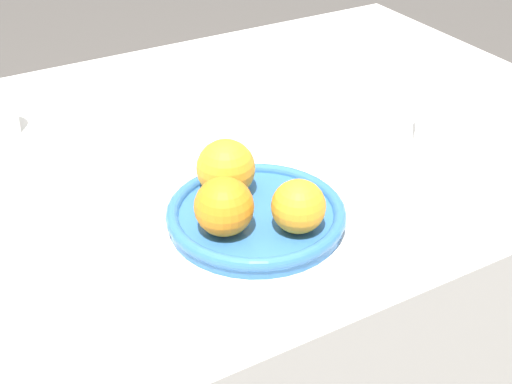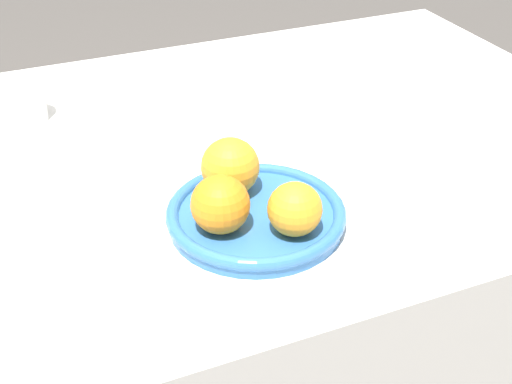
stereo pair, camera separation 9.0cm
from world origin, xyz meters
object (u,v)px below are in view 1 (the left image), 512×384
(orange_2, at_px, (226,168))
(fruit_platter, at_px, (256,215))
(orange_1, at_px, (298,206))
(cup_1, at_px, (473,86))
(orange_0, at_px, (224,207))
(water_glass, at_px, (440,107))
(cup_0, at_px, (344,38))
(napkin, at_px, (171,86))

(orange_2, bearing_deg, fruit_platter, -78.74)
(orange_1, bearing_deg, cup_1, 21.14)
(fruit_platter, relative_size, orange_0, 3.16)
(cup_1, bearing_deg, water_glass, -153.16)
(orange_0, bearing_deg, cup_1, 14.32)
(orange_2, relative_size, cup_0, 1.04)
(water_glass, bearing_deg, cup_0, 75.86)
(orange_2, height_order, water_glass, water_glass)
(orange_0, distance_m, orange_2, 0.09)
(water_glass, xyz_separation_m, cup_0, (0.09, 0.37, -0.03))
(orange_1, bearing_deg, orange_0, 153.26)
(orange_0, xyz_separation_m, napkin, (0.13, 0.46, -0.05))
(orange_0, xyz_separation_m, orange_1, (0.08, -0.04, -0.00))
(fruit_platter, xyz_separation_m, orange_2, (-0.01, 0.06, 0.04))
(napkin, bearing_deg, water_glass, -55.67)
(orange_1, relative_size, napkin, 0.47)
(orange_2, xyz_separation_m, cup_1, (0.50, 0.06, -0.02))
(orange_1, height_order, napkin, orange_1)
(fruit_platter, height_order, cup_0, cup_0)
(napkin, bearing_deg, orange_0, -106.00)
(fruit_platter, bearing_deg, orange_1, -65.15)
(orange_2, xyz_separation_m, napkin, (0.09, 0.39, -0.05))
(orange_0, xyz_separation_m, water_glass, (0.40, 0.07, 0.01))
(napkin, bearing_deg, orange_2, -103.13)
(orange_2, relative_size, napkin, 0.54)
(water_glass, relative_size, cup_0, 1.66)
(orange_0, height_order, water_glass, water_glass)
(water_glass, distance_m, cup_1, 0.16)
(napkin, bearing_deg, fruit_platter, -99.99)
(cup_1, bearing_deg, orange_1, -158.86)
(orange_0, bearing_deg, orange_2, 60.73)
(cup_0, bearing_deg, cup_1, -80.53)
(orange_2, distance_m, cup_0, 0.58)
(orange_0, bearing_deg, orange_1, -26.74)
(orange_0, relative_size, cup_1, 0.93)
(fruit_platter, bearing_deg, orange_0, -162.86)
(orange_0, height_order, cup_0, orange_0)
(water_glass, height_order, cup_0, water_glass)
(fruit_platter, height_order, cup_1, cup_1)
(fruit_platter, bearing_deg, cup_1, 14.00)
(fruit_platter, bearing_deg, orange_2, 101.26)
(orange_1, bearing_deg, napkin, 84.10)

